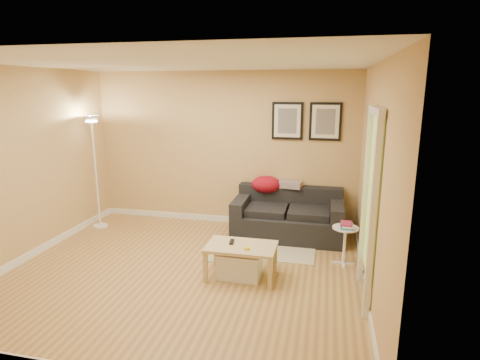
# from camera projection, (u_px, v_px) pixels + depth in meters

# --- Properties ---
(floor) EXTENTS (4.50, 4.50, 0.00)m
(floor) POSITION_uv_depth(u_px,v_px,m) (184.00, 271.00, 5.09)
(floor) COLOR #B08C4B
(floor) RESTS_ON ground
(ceiling) EXTENTS (4.50, 4.50, 0.00)m
(ceiling) POSITION_uv_depth(u_px,v_px,m) (177.00, 63.00, 4.50)
(ceiling) COLOR white
(ceiling) RESTS_ON wall_back
(wall_back) EXTENTS (4.50, 0.00, 4.50)m
(wall_back) POSITION_uv_depth(u_px,v_px,m) (223.00, 149.00, 6.69)
(wall_back) COLOR tan
(wall_back) RESTS_ON ground
(wall_front) EXTENTS (4.50, 0.00, 4.50)m
(wall_front) POSITION_uv_depth(u_px,v_px,m) (82.00, 229.00, 2.90)
(wall_front) COLOR tan
(wall_front) RESTS_ON ground
(wall_left) EXTENTS (0.00, 4.00, 4.00)m
(wall_left) POSITION_uv_depth(u_px,v_px,m) (23.00, 166.00, 5.28)
(wall_left) COLOR tan
(wall_left) RESTS_ON ground
(wall_right) EXTENTS (0.00, 4.00, 4.00)m
(wall_right) POSITION_uv_depth(u_px,v_px,m) (374.00, 183.00, 4.31)
(wall_right) COLOR tan
(wall_right) RESTS_ON ground
(baseboard_back) EXTENTS (4.50, 0.02, 0.10)m
(baseboard_back) POSITION_uv_depth(u_px,v_px,m) (224.00, 219.00, 6.97)
(baseboard_back) COLOR white
(baseboard_back) RESTS_ON ground
(baseboard_left) EXTENTS (0.02, 4.00, 0.10)m
(baseboard_left) POSITION_uv_depth(u_px,v_px,m) (35.00, 252.00, 5.56)
(baseboard_left) COLOR white
(baseboard_left) RESTS_ON ground
(baseboard_right) EXTENTS (0.02, 4.00, 0.10)m
(baseboard_right) POSITION_uv_depth(u_px,v_px,m) (364.00, 286.00, 4.60)
(baseboard_right) COLOR white
(baseboard_right) RESTS_ON ground
(sofa) EXTENTS (1.70, 0.90, 0.75)m
(sofa) POSITION_uv_depth(u_px,v_px,m) (288.00, 214.00, 6.21)
(sofa) COLOR black
(sofa) RESTS_ON ground
(red_throw) EXTENTS (0.48, 0.36, 0.28)m
(red_throw) POSITION_uv_depth(u_px,v_px,m) (266.00, 184.00, 6.46)
(red_throw) COLOR maroon
(red_throw) RESTS_ON sofa
(plaid_throw) EXTENTS (0.45, 0.32, 0.10)m
(plaid_throw) POSITION_uv_depth(u_px,v_px,m) (289.00, 184.00, 6.44)
(plaid_throw) COLOR tan
(plaid_throw) RESTS_ON sofa
(framed_print_left) EXTENTS (0.50, 0.04, 0.60)m
(framed_print_left) POSITION_uv_depth(u_px,v_px,m) (287.00, 121.00, 6.33)
(framed_print_left) COLOR black
(framed_print_left) RESTS_ON wall_back
(framed_print_right) EXTENTS (0.50, 0.04, 0.60)m
(framed_print_right) POSITION_uv_depth(u_px,v_px,m) (325.00, 122.00, 6.20)
(framed_print_right) COLOR black
(framed_print_right) RESTS_ON wall_back
(area_rug) EXTENTS (1.25, 0.85, 0.01)m
(area_rug) POSITION_uv_depth(u_px,v_px,m) (272.00, 249.00, 5.78)
(area_rug) COLOR #BEB596
(area_rug) RESTS_ON ground
(green_runner) EXTENTS (0.70, 0.50, 0.01)m
(green_runner) POSITION_uv_depth(u_px,v_px,m) (234.00, 256.00, 5.53)
(green_runner) COLOR #668C4C
(green_runner) RESTS_ON ground
(coffee_table) EXTENTS (0.94, 0.68, 0.43)m
(coffee_table) POSITION_uv_depth(u_px,v_px,m) (241.00, 261.00, 4.88)
(coffee_table) COLOR tan
(coffee_table) RESTS_ON ground
(remote_control) EXTENTS (0.07, 0.17, 0.02)m
(remote_control) POSITION_uv_depth(u_px,v_px,m) (232.00, 242.00, 4.92)
(remote_control) COLOR black
(remote_control) RESTS_ON coffee_table
(tape_roll) EXTENTS (0.07, 0.07, 0.03)m
(tape_roll) POSITION_uv_depth(u_px,v_px,m) (247.00, 248.00, 4.70)
(tape_roll) COLOR yellow
(tape_roll) RESTS_ON coffee_table
(storage_bin) EXTENTS (0.55, 0.40, 0.34)m
(storage_bin) POSITION_uv_depth(u_px,v_px,m) (240.00, 264.00, 4.92)
(storage_bin) COLOR white
(storage_bin) RESTS_ON ground
(side_table) EXTENTS (0.34, 0.34, 0.52)m
(side_table) POSITION_uv_depth(u_px,v_px,m) (344.00, 246.00, 5.24)
(side_table) COLOR white
(side_table) RESTS_ON ground
(book_stack) EXTENTS (0.20, 0.25, 0.07)m
(book_stack) POSITION_uv_depth(u_px,v_px,m) (347.00, 225.00, 5.16)
(book_stack) COLOR teal
(book_stack) RESTS_ON side_table
(floor_lamp) EXTENTS (0.25, 0.25, 1.90)m
(floor_lamp) POSITION_uv_depth(u_px,v_px,m) (96.00, 176.00, 6.52)
(floor_lamp) COLOR white
(floor_lamp) RESTS_ON ground
(doorway) EXTENTS (0.12, 1.01, 2.13)m
(doorway) POSITION_uv_depth(u_px,v_px,m) (368.00, 210.00, 4.24)
(doorway) COLOR white
(doorway) RESTS_ON ground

